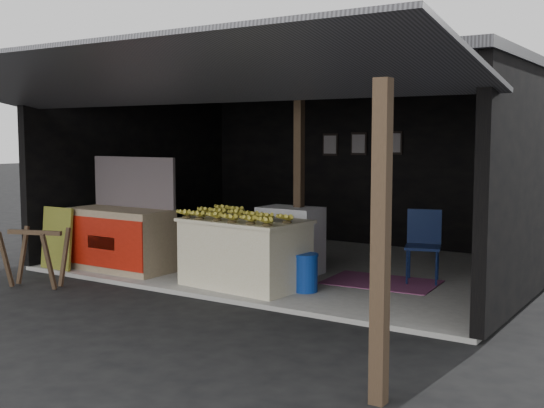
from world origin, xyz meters
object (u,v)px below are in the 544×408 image
Objects in this scene: white_crate at (290,240)px; neighbor_stall at (120,236)px; plastic_chair at (424,239)px; banana_table at (245,253)px; sawhorse at (35,252)px; water_barrel at (305,274)px.

white_crate is 2.56m from neighbor_stall.
plastic_chair is at bearing 23.10° from neighbor_stall.
neighbor_stall reaches higher than banana_table.
white_crate is at bearing 25.55° from sawhorse.
white_crate is at bearing 179.56° from plastic_chair.
plastic_chair is at bearing 16.04° from white_crate.
banana_table is at bearing -93.21° from white_crate.
sawhorse is 5.34m from plastic_chair.
plastic_chair is (1.04, 1.46, 0.36)m from water_barrel.
water_barrel is at bearing -142.58° from plastic_chair.
neighbor_stall is 1.90× the size of sawhorse.
banana_table is at bearing 2.77° from neighbor_stall.
white_crate is 1.23m from water_barrel.
neighbor_stall reaches higher than sawhorse.
banana_table is 2.87m from sawhorse.
plastic_chair reaches higher than white_crate.
plastic_chair is (1.83, 0.55, 0.10)m from white_crate.
white_crate is 3.57m from sawhorse.
white_crate is 1.09× the size of sawhorse.
sawhorse is at bearing -154.37° from water_barrel.
white_crate is 0.98× the size of plastic_chair.
plastic_chair reaches higher than sawhorse.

